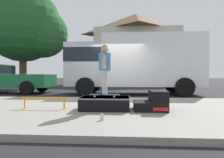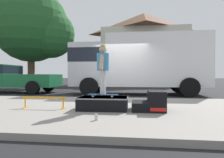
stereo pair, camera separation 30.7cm
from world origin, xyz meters
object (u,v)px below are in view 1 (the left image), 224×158
object	(u,v)px
skate_box	(105,103)
box_truck	(133,62)
skater_kid	(105,65)
grind_rail	(44,100)
street_tree_main	(27,26)
kicker_ramp	(153,102)
soda_can	(102,117)
skateboard	(105,95)

from	to	relation	value
skate_box	box_truck	bearing A→B (deg)	80.62
skater_kid	box_truck	bearing A→B (deg)	80.48
grind_rail	street_tree_main	world-z (taller)	street_tree_main
kicker_ramp	box_truck	bearing A→B (deg)	93.24
skater_kid	soda_can	world-z (taller)	skater_kid
grind_rail	skater_kid	distance (m)	1.84
grind_rail	box_truck	distance (m)	6.19
skate_box	kicker_ramp	distance (m)	1.22
soda_can	grind_rail	bearing A→B (deg)	143.98
kicker_ramp	street_tree_main	bearing A→B (deg)	129.90
grind_rail	box_truck	size ratio (longest dim) A/B	0.18
skate_box	skater_kid	size ratio (longest dim) A/B	0.98
skater_kid	box_truck	xyz separation A→B (m)	(0.92, 5.47, 0.43)
skateboard	soda_can	size ratio (longest dim) A/B	6.22
skateboard	soda_can	distance (m)	1.28
skater_kid	box_truck	size ratio (longest dim) A/B	0.19
soda_can	box_truck	xyz separation A→B (m)	(0.84, 6.71, 1.52)
box_truck	grind_rail	bearing A→B (deg)	-114.55
soda_can	skater_kid	bearing A→B (deg)	93.56
skate_box	kicker_ramp	xyz separation A→B (m)	(1.22, -0.00, 0.03)
grind_rail	street_tree_main	xyz separation A→B (m)	(-5.80, 10.32, 4.63)
kicker_ramp	soda_can	world-z (taller)	kicker_ramp
street_tree_main	soda_can	bearing A→B (deg)	-57.06
skater_kid	grind_rail	bearing A→B (deg)	-179.09
kicker_ramp	soda_can	xyz separation A→B (m)	(-1.15, -1.22, -0.14)
grind_rail	skateboard	xyz separation A→B (m)	(1.59, 0.03, 0.16)
grind_rail	kicker_ramp	bearing A→B (deg)	0.15
skate_box	kicker_ramp	world-z (taller)	kicker_ramp
skater_kid	soda_can	distance (m)	1.65
soda_can	box_truck	world-z (taller)	box_truck
box_truck	street_tree_main	size ratio (longest dim) A/B	0.84
kicker_ramp	skater_kid	world-z (taller)	skater_kid
skate_box	kicker_ramp	bearing A→B (deg)	-0.02
soda_can	skate_box	bearing A→B (deg)	93.12
street_tree_main	skate_box	bearing A→B (deg)	-54.32
skate_box	grind_rail	bearing A→B (deg)	-179.71
skater_kid	box_truck	world-z (taller)	box_truck
skater_kid	kicker_ramp	bearing A→B (deg)	-0.83
skate_box	street_tree_main	xyz separation A→B (m)	(-7.41, 10.31, 4.68)
kicker_ramp	box_truck	xyz separation A→B (m)	(-0.31, 5.49, 1.38)
kicker_ramp	street_tree_main	size ratio (longest dim) A/B	0.10
skate_box	skateboard	xyz separation A→B (m)	(-0.01, 0.02, 0.20)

